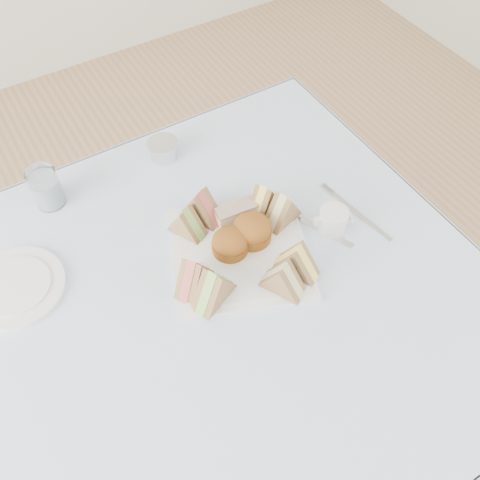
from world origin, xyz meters
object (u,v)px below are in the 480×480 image
table (232,369)px  water_glass (46,188)px  serving_plate (240,253)px  creamer_jug (333,220)px

table → water_glass: 0.63m
water_glass → serving_plate: bearing=-50.0°
table → water_glass: (-0.22, 0.42, 0.42)m
water_glass → creamer_jug: bearing=-38.0°
table → creamer_jug: size_ratio=14.45×
table → water_glass: bearing=118.4°
table → serving_plate: serving_plate is taller
creamer_jug → table: bearing=-162.1°
serving_plate → water_glass: (-0.29, 0.35, 0.04)m
water_glass → creamer_jug: water_glass is taller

